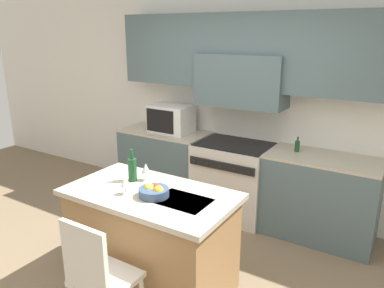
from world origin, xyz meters
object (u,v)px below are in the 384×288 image
Objects in this scene: microwave at (171,119)px; island_chair at (98,275)px; wine_bottle at (132,169)px; fruit_bowl at (154,191)px; wine_glass_far at (146,169)px; oil_bottle_on_counter at (297,146)px; wine_glass_near at (125,182)px; range_stove at (233,179)px.

island_chair is (1.00, -2.35, -0.54)m from microwave.
fruit_bowl is at bearing -24.00° from wine_bottle.
oil_bottle_on_counter is at bearing 58.20° from wine_glass_far.
microwave is 1.66m from oil_bottle_on_counter.
wine_glass_far is at bearing 97.92° from wine_glass_near.
wine_glass_far is (0.73, -1.45, -0.09)m from microwave.
microwave is at bearing 120.67° from fruit_bowl.
wine_bottle is 0.40m from fruit_bowl.
range_stove is at bearing -1.15° from microwave.
oil_bottle_on_counter reaches higher than wine_glass_near.
microwave is 3.22× the size of oil_bottle_on_counter.
wine_glass_far is at bearing 138.90° from fruit_bowl.
microwave reaches higher than range_stove.
range_stove is 0.90m from oil_bottle_on_counter.
oil_bottle_on_counter is (0.66, 2.39, 0.43)m from island_chair.
wine_glass_far is at bearing 106.63° from island_chair.
microwave is at bearing 116.72° from wine_glass_far.
wine_glass_near is 0.98× the size of oil_bottle_on_counter.
wine_glass_near is at bearing -157.69° from fruit_bowl.
island_chair is at bearing -88.25° from range_stove.
fruit_bowl is (0.22, 0.09, -0.07)m from wine_glass_near.
range_stove is 5.69× the size of wine_glass_near.
wine_glass_far is (-0.20, -1.43, 0.56)m from range_stove.
fruit_bowl is (-0.00, 0.67, 0.39)m from island_chair.
wine_bottle is 1.87m from oil_bottle_on_counter.
wine_glass_near is at bearing -94.96° from range_stove.
wine_glass_near is 1.00× the size of wine_glass_far.
range_stove is 0.92× the size of island_chair.
wine_glass_far is 0.65× the size of fruit_bowl.
oil_bottle_on_counter reaches higher than wine_glass_far.
island_chair is 1.04m from wine_glass_far.
island_chair is 6.03× the size of oil_bottle_on_counter.
oil_bottle_on_counter is at bearing 56.92° from wine_bottle.
microwave is 1.79× the size of wine_bottle.
fruit_bowl is 1.51× the size of oil_bottle_on_counter.
oil_bottle_on_counter is at bearing 4.96° from range_stove.
island_chair is (0.07, -2.33, 0.10)m from range_stove.
range_stove is 1.55m from wine_glass_far.
wine_glass_near reaches higher than range_stove.
wine_bottle is 1.19× the size of fruit_bowl.
island_chair is at bearing -66.98° from microwave.
wine_glass_far is at bearing -97.88° from range_stove.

